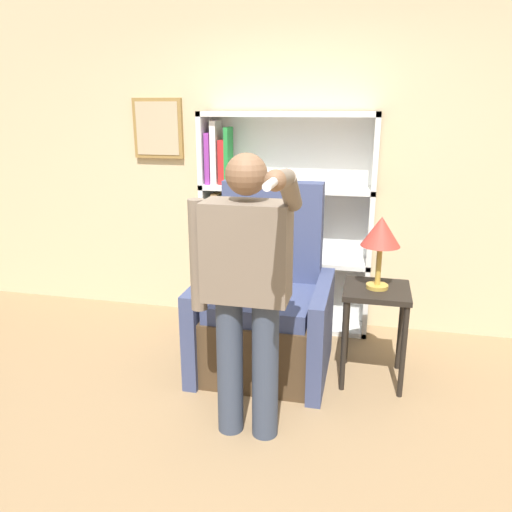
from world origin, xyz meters
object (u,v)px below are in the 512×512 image
(bookcase, at_px, (267,227))
(table_lamp, at_px, (381,234))
(armchair, at_px, (265,313))
(side_table, at_px, (376,306))
(person_standing, at_px, (246,283))

(bookcase, xyz_separation_m, table_lamp, (0.91, -0.78, 0.18))
(armchair, distance_m, table_lamp, 1.00)
(bookcase, distance_m, table_lamp, 1.21)
(armchair, height_order, side_table, armchair)
(side_table, bearing_deg, person_standing, -131.88)
(bookcase, relative_size, armchair, 1.36)
(bookcase, relative_size, side_table, 2.66)
(bookcase, distance_m, armchair, 0.89)
(armchair, height_order, table_lamp, armchair)
(armchair, distance_m, side_table, 0.78)
(armchair, relative_size, table_lamp, 2.72)
(armchair, relative_size, side_table, 1.95)
(person_standing, relative_size, side_table, 2.39)
(armchair, xyz_separation_m, side_table, (0.77, -0.03, 0.14))
(person_standing, bearing_deg, side_table, 48.12)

